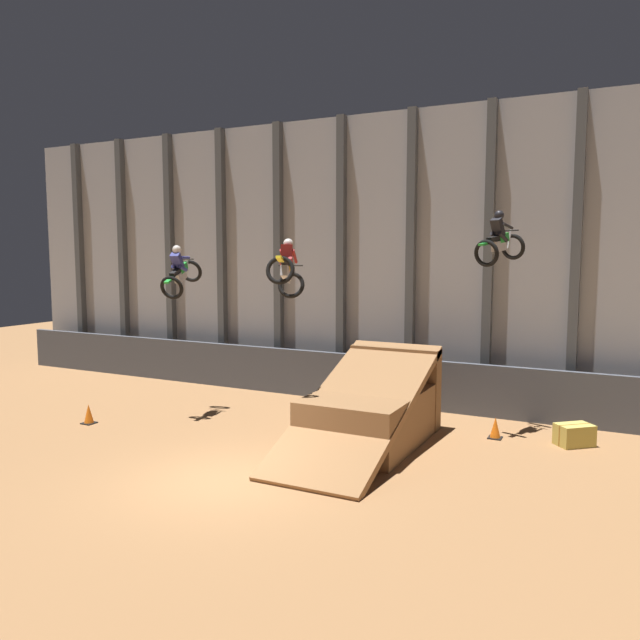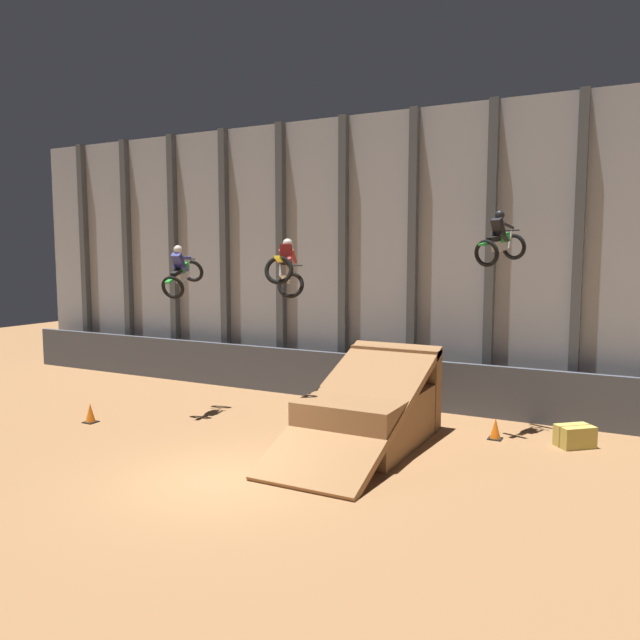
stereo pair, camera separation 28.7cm
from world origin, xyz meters
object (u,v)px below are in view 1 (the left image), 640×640
Objects in this scene: rider_bike_center_air at (286,269)px; hay_bale_trackside at (574,435)px; rider_bike_left_air at (180,272)px; rider_bike_right_air at (499,242)px; dirt_ramp at (373,410)px; traffic_cone_near_ramp at (495,428)px; traffic_cone_arena_edge at (89,414)px.

hay_bale_trackside is (6.85, 3.03, -4.28)m from rider_bike_center_air.
rider_bike_left_air is 1.03× the size of rider_bike_right_air.
dirt_ramp reaches higher than traffic_cone_near_ramp.
rider_bike_right_air is 12.72m from traffic_cone_arena_edge.
dirt_ramp is at bearing -12.66° from rider_bike_left_air.
traffic_cone_arena_edge is (-10.76, -4.58, -5.01)m from rider_bike_right_air.
traffic_cone_arena_edge reaches higher than hay_bale_trackside.
hay_bale_trackside is at bearing -2.78° from rider_bike_left_air.
rider_bike_right_air is at bearing 41.46° from dirt_ramp.
dirt_ramp is 3.23× the size of rider_bike_right_air.
traffic_cone_arena_edge is at bearing -162.12° from hay_bale_trackside.
rider_bike_left_air is 10.22m from traffic_cone_near_ramp.
rider_bike_left_air reaches higher than traffic_cone_arena_edge.
hay_bale_trackside is at bearing 22.15° from dirt_ramp.
rider_bike_right_air is at bearing 23.05° from traffic_cone_arena_edge.
rider_bike_center_air reaches higher than traffic_cone_arena_edge.
traffic_cone_near_ramp is at bearing 30.34° from dirt_ramp.
traffic_cone_near_ramp is (2.88, 1.69, -0.55)m from dirt_ramp.
rider_bike_left_air is at bearing -169.81° from hay_bale_trackside.
traffic_cone_near_ramp is (0.18, -0.70, -5.01)m from rider_bike_right_air.
traffic_cone_arena_edge is (-6.05, -1.13, -4.28)m from rider_bike_center_air.
rider_bike_right_air reaches higher than traffic_cone_arena_edge.
rider_bike_center_air is at bearing -26.34° from rider_bike_left_air.
hay_bale_trackside is (11.15, 2.01, -4.12)m from rider_bike_left_air.
rider_bike_center_air reaches higher than hay_bale_trackside.
traffic_cone_arena_edge is at bearing -164.80° from dirt_ramp.
rider_bike_left_air is at bearing 149.01° from rider_bike_center_air.
traffic_cone_near_ramp is at bearing 11.69° from rider_bike_center_air.
hay_bale_trackside is (1.96, 0.28, -0.00)m from traffic_cone_near_ramp.
traffic_cone_arena_edge is at bearing -160.49° from traffic_cone_near_ramp.
rider_bike_left_air is 3.28× the size of traffic_cone_arena_edge.
dirt_ramp is 5.25m from hay_bale_trackside.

